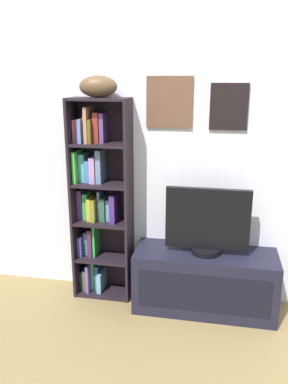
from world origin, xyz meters
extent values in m
cube|color=silver|center=(0.00, 1.13, 1.21)|extent=(4.80, 0.06, 2.41)
cube|color=brown|center=(-0.21, 1.09, 1.55)|extent=(0.34, 0.02, 0.37)
cube|color=#9DA3BE|center=(-0.21, 1.09, 1.55)|extent=(0.29, 0.01, 0.32)
cube|color=black|center=(0.22, 1.09, 1.52)|extent=(0.27, 0.02, 0.33)
cube|color=tan|center=(0.22, 1.09, 1.52)|extent=(0.22, 0.01, 0.28)
cube|color=black|center=(-0.92, 0.98, 0.79)|extent=(0.02, 0.25, 1.58)
cube|color=black|center=(-0.49, 0.98, 0.79)|extent=(0.02, 0.25, 1.58)
cube|color=black|center=(-0.71, 1.10, 0.79)|extent=(0.45, 0.01, 1.58)
cube|color=black|center=(-0.71, 0.98, 0.01)|extent=(0.41, 0.24, 0.02)
cube|color=black|center=(-0.71, 0.98, 0.32)|extent=(0.41, 0.24, 0.02)
cube|color=black|center=(-0.71, 0.98, 0.63)|extent=(0.41, 0.24, 0.02)
cube|color=black|center=(-0.71, 0.98, 0.93)|extent=(0.41, 0.24, 0.02)
cube|color=black|center=(-0.71, 0.98, 1.24)|extent=(0.41, 0.24, 0.02)
cube|color=black|center=(-0.71, 0.98, 1.57)|extent=(0.41, 0.24, 0.02)
cube|color=navy|center=(-0.90, 1.01, 0.10)|extent=(0.02, 0.16, 0.16)
cube|color=brown|center=(-0.86, 1.00, 0.11)|extent=(0.03, 0.17, 0.17)
cube|color=#624DA2|center=(-0.83, 0.99, 0.14)|extent=(0.02, 0.20, 0.24)
cube|color=#54A656|center=(-0.80, 1.02, 0.14)|extent=(0.02, 0.14, 0.24)
cube|color=blue|center=(-0.78, 1.03, 0.12)|extent=(0.03, 0.13, 0.21)
cube|color=#6AA4BD|center=(-0.74, 1.00, 0.10)|extent=(0.04, 0.18, 0.16)
cube|color=#453A99|center=(-0.89, 1.00, 0.41)|extent=(0.03, 0.17, 0.16)
cube|color=teal|center=(-0.85, 1.03, 0.42)|extent=(0.04, 0.13, 0.19)
cube|color=#581D4E|center=(-0.81, 1.00, 0.44)|extent=(0.03, 0.17, 0.23)
cube|color=green|center=(-0.78, 1.01, 0.46)|extent=(0.02, 0.16, 0.26)
cube|color=#4D2C73|center=(-0.89, 1.02, 0.75)|extent=(0.04, 0.14, 0.24)
cube|color=#3C9E5A|center=(-0.84, 1.02, 0.74)|extent=(0.04, 0.14, 0.21)
cube|color=gold|center=(-0.81, 1.01, 0.73)|extent=(0.03, 0.17, 0.18)
cube|color=olive|center=(-0.77, 1.00, 0.72)|extent=(0.03, 0.18, 0.18)
cube|color=#687AC3|center=(-0.73, 1.03, 0.75)|extent=(0.02, 0.13, 0.23)
cube|color=#2E5940|center=(-0.70, 1.02, 0.73)|extent=(0.04, 0.15, 0.18)
cube|color=#6492AC|center=(-0.66, 1.02, 0.72)|extent=(0.04, 0.13, 0.17)
cube|color=#43247C|center=(-0.61, 1.00, 0.75)|extent=(0.04, 0.18, 0.23)
cube|color=#4EC345|center=(-0.90, 0.99, 1.07)|extent=(0.02, 0.19, 0.24)
cube|color=#52A9BC|center=(-0.86, 1.02, 1.05)|extent=(0.04, 0.13, 0.22)
cube|color=#417BB9|center=(-0.81, 1.01, 1.03)|extent=(0.04, 0.15, 0.17)
cube|color=#BA7EC8|center=(-0.77, 1.00, 1.04)|extent=(0.04, 0.17, 0.20)
cube|color=#617DA3|center=(-0.72, 1.01, 1.07)|extent=(0.04, 0.16, 0.26)
cube|color=#BD595F|center=(-0.90, 1.01, 1.34)|extent=(0.02, 0.15, 0.17)
cube|color=#553065|center=(-0.87, 1.01, 1.34)|extent=(0.03, 0.15, 0.17)
cube|color=#527DBE|center=(-0.84, 0.99, 1.34)|extent=(0.02, 0.19, 0.18)
cube|color=brown|center=(-0.82, 1.01, 1.36)|extent=(0.02, 0.15, 0.21)
cube|color=#B0785D|center=(-0.79, 0.99, 1.38)|extent=(0.02, 0.19, 0.26)
cube|color=#535117|center=(-0.77, 0.99, 1.34)|extent=(0.02, 0.19, 0.18)
cube|color=maroon|center=(-0.73, 1.02, 1.36)|extent=(0.04, 0.15, 0.22)
cube|color=#613F80|center=(-0.69, 1.02, 1.36)|extent=(0.03, 0.14, 0.22)
ellipsoid|color=brown|center=(-0.71, 0.98, 1.66)|extent=(0.30, 0.20, 0.15)
cube|color=black|center=(0.11, 0.90, 0.23)|extent=(1.06, 0.39, 0.47)
cube|color=black|center=(0.11, 0.71, 0.23)|extent=(0.95, 0.01, 0.30)
cylinder|color=black|center=(0.11, 0.90, 0.49)|extent=(0.22, 0.22, 0.04)
cube|color=black|center=(0.11, 0.90, 0.74)|extent=(0.61, 0.04, 0.46)
cube|color=#272B43|center=(0.11, 0.89, 0.74)|extent=(0.57, 0.01, 0.42)
camera|label=1|loc=(0.17, -1.81, 1.72)|focal=36.71mm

